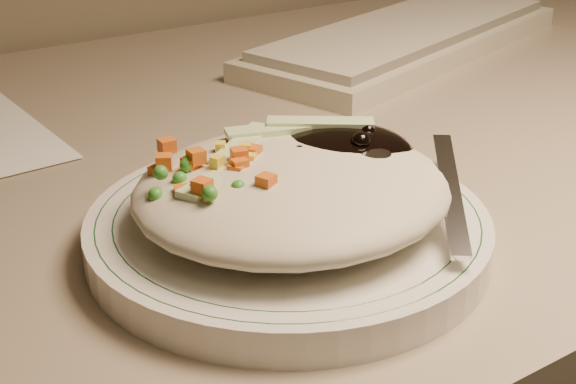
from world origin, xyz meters
TOP-DOWN VIEW (x-y plane):
  - desk at (0.00, 1.38)m, footprint 1.40×0.70m
  - plate at (-0.09, 1.20)m, footprint 0.24×0.24m
  - plate_rim at (-0.09, 1.20)m, footprint 0.23×0.23m
  - meal at (-0.09, 1.20)m, footprint 0.21×0.19m
  - keyboard at (0.27, 1.49)m, footprint 0.46×0.27m

SIDE VIEW (x-z plane):
  - desk at x=0.00m, z-range 0.17..0.91m
  - plate at x=-0.09m, z-range 0.74..0.76m
  - keyboard at x=0.27m, z-range 0.74..0.77m
  - plate_rim at x=-0.09m, z-range 0.76..0.76m
  - meal at x=-0.09m, z-range 0.76..0.81m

